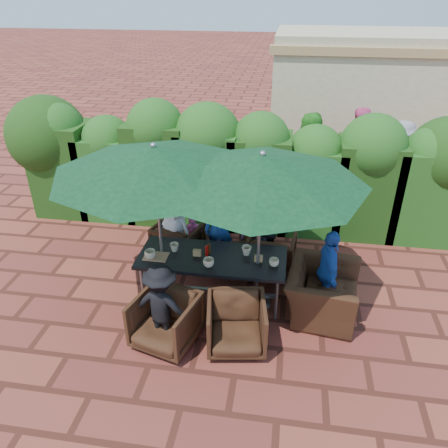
# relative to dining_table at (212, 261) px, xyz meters

# --- Properties ---
(ground) EXTENTS (80.00, 80.00, 0.00)m
(ground) POSITION_rel_dining_table_xyz_m (-0.01, 0.16, -0.67)
(ground) COLOR brown
(ground) RESTS_ON ground
(dining_table) EXTENTS (2.19, 0.90, 0.75)m
(dining_table) POSITION_rel_dining_table_xyz_m (0.00, 0.00, 0.00)
(dining_table) COLOR black
(dining_table) RESTS_ON ground
(umbrella_left) EXTENTS (2.88, 2.88, 2.46)m
(umbrella_left) POSITION_rel_dining_table_xyz_m (-0.77, 0.02, 1.54)
(umbrella_left) COLOR gray
(umbrella_left) RESTS_ON ground
(umbrella_right) EXTENTS (2.81, 2.81, 2.46)m
(umbrella_right) POSITION_rel_dining_table_xyz_m (0.69, -0.07, 1.54)
(umbrella_right) COLOR gray
(umbrella_right) RESTS_ON ground
(chair_far_left) EXTENTS (0.93, 0.90, 0.78)m
(chair_far_left) POSITION_rel_dining_table_xyz_m (-0.76, 0.99, -0.28)
(chair_far_left) COLOR black
(chair_far_left) RESTS_ON ground
(chair_far_mid) EXTENTS (0.87, 0.84, 0.71)m
(chair_far_mid) POSITION_rel_dining_table_xyz_m (0.10, 0.85, -0.32)
(chair_far_mid) COLOR black
(chair_far_mid) RESTS_ON ground
(chair_far_right) EXTENTS (0.83, 0.79, 0.78)m
(chair_far_right) POSITION_rel_dining_table_xyz_m (0.85, 0.87, -0.28)
(chair_far_right) COLOR black
(chair_far_right) RESTS_ON ground
(chair_near_left) EXTENTS (0.95, 0.91, 0.80)m
(chair_near_left) POSITION_rel_dining_table_xyz_m (-0.45, -1.05, -0.27)
(chair_near_left) COLOR black
(chair_near_left) RESTS_ON ground
(chair_near_right) EXTENTS (0.87, 0.83, 0.79)m
(chair_near_right) POSITION_rel_dining_table_xyz_m (0.49, -0.96, -0.28)
(chair_near_right) COLOR black
(chair_near_right) RESTS_ON ground
(chair_end_right) EXTENTS (0.88, 1.21, 0.98)m
(chair_end_right) POSITION_rel_dining_table_xyz_m (1.64, -0.11, -0.18)
(chair_end_right) COLOR black
(chair_end_right) RESTS_ON ground
(adult_far_left) EXTENTS (0.71, 0.58, 1.25)m
(adult_far_left) POSITION_rel_dining_table_xyz_m (-0.79, 0.88, -0.05)
(adult_far_left) COLOR white
(adult_far_left) RESTS_ON ground
(adult_far_mid) EXTENTS (0.55, 0.47, 1.38)m
(adult_far_mid) POSITION_rel_dining_table_xyz_m (-0.05, 0.93, 0.01)
(adult_far_mid) COLOR blue
(adult_far_mid) RESTS_ON ground
(adult_far_right) EXTENTS (0.65, 0.43, 1.29)m
(adult_far_right) POSITION_rel_dining_table_xyz_m (0.79, 0.99, -0.03)
(adult_far_right) COLOR black
(adult_far_right) RESTS_ON ground
(adult_near_left) EXTENTS (0.82, 0.47, 1.22)m
(adult_near_left) POSITION_rel_dining_table_xyz_m (-0.49, -1.03, -0.06)
(adult_near_left) COLOR black
(adult_near_left) RESTS_ON ground
(adult_end_right) EXTENTS (0.51, 0.81, 1.30)m
(adult_end_right) POSITION_rel_dining_table_xyz_m (1.70, 0.03, -0.03)
(adult_end_right) COLOR blue
(adult_end_right) RESTS_ON ground
(child_left) EXTENTS (0.33, 0.29, 0.85)m
(child_left) POSITION_rel_dining_table_xyz_m (-0.52, 1.01, -0.25)
(child_left) COLOR #EF549A
(child_left) RESTS_ON ground
(child_right) EXTENTS (0.28, 0.23, 0.78)m
(child_right) POSITION_rel_dining_table_xyz_m (0.43, 0.99, -0.29)
(child_right) COLOR #8C54B7
(child_right) RESTS_ON ground
(pedestrian_a) EXTENTS (1.80, 1.36, 1.84)m
(pedestrian_a) POSITION_rel_dining_table_xyz_m (1.47, 4.30, 0.25)
(pedestrian_a) COLOR green
(pedestrian_a) RESTS_ON ground
(pedestrian_b) EXTENTS (1.04, 0.85, 1.88)m
(pedestrian_b) POSITION_rel_dining_table_xyz_m (2.52, 4.68, 0.27)
(pedestrian_b) COLOR #EF549A
(pedestrian_b) RESTS_ON ground
(pedestrian_c) EXTENTS (1.19, 1.01, 1.71)m
(pedestrian_c) POSITION_rel_dining_table_xyz_m (3.44, 4.34, 0.18)
(pedestrian_c) COLOR gray
(pedestrian_c) RESTS_ON ground
(cup_a) EXTENTS (0.17, 0.17, 0.13)m
(cup_a) POSITION_rel_dining_table_xyz_m (-0.89, -0.18, 0.14)
(cup_a) COLOR beige
(cup_a) RESTS_ON dining_table
(cup_b) EXTENTS (0.14, 0.14, 0.13)m
(cup_b) POSITION_rel_dining_table_xyz_m (-0.59, 0.06, 0.14)
(cup_b) COLOR beige
(cup_b) RESTS_ON dining_table
(cup_c) EXTENTS (0.16, 0.16, 0.13)m
(cup_c) POSITION_rel_dining_table_xyz_m (-0.00, -0.26, 0.14)
(cup_c) COLOR beige
(cup_c) RESTS_ON dining_table
(cup_d) EXTENTS (0.15, 0.15, 0.14)m
(cup_d) POSITION_rel_dining_table_xyz_m (0.50, 0.13, 0.15)
(cup_d) COLOR beige
(cup_d) RESTS_ON dining_table
(cup_e) EXTENTS (0.15, 0.15, 0.12)m
(cup_e) POSITION_rel_dining_table_xyz_m (0.92, -0.10, 0.13)
(cup_e) COLOR beige
(cup_e) RESTS_ON dining_table
(ketchup_bottle) EXTENTS (0.04, 0.04, 0.17)m
(ketchup_bottle) POSITION_rel_dining_table_xyz_m (-0.08, 0.01, 0.16)
(ketchup_bottle) COLOR #B20C0A
(ketchup_bottle) RESTS_ON dining_table
(sauce_bottle) EXTENTS (0.04, 0.04, 0.17)m
(sauce_bottle) POSITION_rel_dining_table_xyz_m (-0.06, 0.07, 0.16)
(sauce_bottle) COLOR #4C230C
(sauce_bottle) RESTS_ON dining_table
(serving_tray) EXTENTS (0.35, 0.25, 0.02)m
(serving_tray) POSITION_rel_dining_table_xyz_m (-0.82, -0.14, 0.08)
(serving_tray) COLOR #AE7E54
(serving_tray) RESTS_ON dining_table
(number_block_left) EXTENTS (0.12, 0.06, 0.10)m
(number_block_left) POSITION_rel_dining_table_xyz_m (-0.22, -0.01, 0.13)
(number_block_left) COLOR tan
(number_block_left) RESTS_ON dining_table
(number_block_right) EXTENTS (0.12, 0.06, 0.10)m
(number_block_right) POSITION_rel_dining_table_xyz_m (0.69, -0.02, 0.13)
(number_block_right) COLOR tan
(number_block_right) RESTS_ON dining_table
(hedge_wall) EXTENTS (9.10, 1.60, 2.45)m
(hedge_wall) POSITION_rel_dining_table_xyz_m (-0.17, 2.48, 0.64)
(hedge_wall) COLOR black
(hedge_wall) RESTS_ON ground
(building) EXTENTS (6.20, 3.08, 3.20)m
(building) POSITION_rel_dining_table_xyz_m (3.49, 7.15, 0.93)
(building) COLOR beige
(building) RESTS_ON ground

